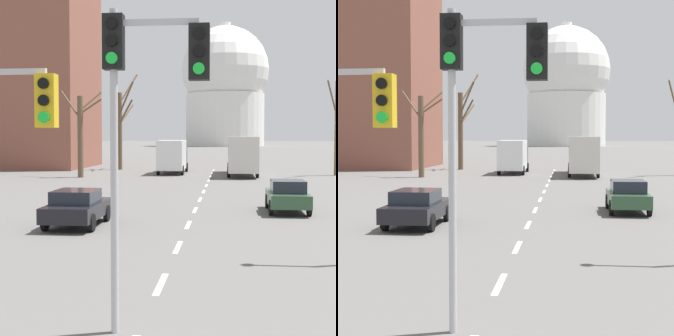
% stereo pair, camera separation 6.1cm
% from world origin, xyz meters
% --- Properties ---
extents(lane_stripe_1, '(0.16, 2.00, 0.01)m').
position_xyz_m(lane_stripe_1, '(0.00, 9.15, 0.00)').
color(lane_stripe_1, silver).
rests_on(lane_stripe_1, ground_plane).
extents(lane_stripe_2, '(0.16, 2.00, 0.01)m').
position_xyz_m(lane_stripe_2, '(0.00, 13.65, 0.00)').
color(lane_stripe_2, silver).
rests_on(lane_stripe_2, ground_plane).
extents(lane_stripe_3, '(0.16, 2.00, 0.01)m').
position_xyz_m(lane_stripe_3, '(0.00, 18.15, 0.00)').
color(lane_stripe_3, silver).
rests_on(lane_stripe_3, ground_plane).
extents(lane_stripe_4, '(0.16, 2.00, 0.01)m').
position_xyz_m(lane_stripe_4, '(0.00, 22.65, 0.00)').
color(lane_stripe_4, silver).
rests_on(lane_stripe_4, ground_plane).
extents(lane_stripe_5, '(0.16, 2.00, 0.01)m').
position_xyz_m(lane_stripe_5, '(0.00, 27.15, 0.00)').
color(lane_stripe_5, silver).
rests_on(lane_stripe_5, ground_plane).
extents(lane_stripe_6, '(0.16, 2.00, 0.01)m').
position_xyz_m(lane_stripe_6, '(0.00, 31.65, 0.00)').
color(lane_stripe_6, silver).
rests_on(lane_stripe_6, ground_plane).
extents(lane_stripe_7, '(0.16, 2.00, 0.01)m').
position_xyz_m(lane_stripe_7, '(0.00, 36.15, 0.00)').
color(lane_stripe_7, silver).
rests_on(lane_stripe_7, ground_plane).
extents(lane_stripe_8, '(0.16, 2.00, 0.01)m').
position_xyz_m(lane_stripe_8, '(0.00, 40.65, 0.00)').
color(lane_stripe_8, silver).
rests_on(lane_stripe_8, ground_plane).
extents(lane_stripe_9, '(0.16, 2.00, 0.01)m').
position_xyz_m(lane_stripe_9, '(0.00, 45.15, 0.00)').
color(lane_stripe_9, silver).
rests_on(lane_stripe_9, ground_plane).
extents(lane_stripe_10, '(0.16, 2.00, 0.01)m').
position_xyz_m(lane_stripe_10, '(0.00, 49.65, 0.00)').
color(lane_stripe_10, silver).
rests_on(lane_stripe_10, ground_plane).
extents(lane_stripe_11, '(0.16, 2.00, 0.01)m').
position_xyz_m(lane_stripe_11, '(0.00, 54.15, 0.00)').
color(lane_stripe_11, silver).
rests_on(lane_stripe_11, ground_plane).
extents(traffic_signal_centre_tall, '(1.87, 0.34, 5.77)m').
position_xyz_m(traffic_signal_centre_tall, '(0.08, 5.77, 4.37)').
color(traffic_signal_centre_tall, '#B2B2B7').
rests_on(traffic_signal_centre_tall, ground_plane).
extents(sedan_near_left, '(1.72, 3.81, 1.52)m').
position_xyz_m(sedan_near_left, '(3.16, 63.93, 0.78)').
color(sedan_near_left, silver).
rests_on(sedan_near_left, ground_plane).
extents(sedan_near_right, '(1.96, 4.18, 1.44)m').
position_xyz_m(sedan_near_right, '(-4.33, 17.41, 0.76)').
color(sedan_near_right, black).
rests_on(sedan_near_right, ground_plane).
extents(sedan_mid_centre, '(1.85, 3.97, 1.51)m').
position_xyz_m(sedan_mid_centre, '(4.31, 22.37, 0.78)').
color(sedan_mid_centre, '#2D4C33').
rests_on(sedan_mid_centre, ground_plane).
extents(city_bus, '(2.66, 10.80, 3.48)m').
position_xyz_m(city_bus, '(2.78, 47.07, 2.05)').
color(city_bus, beige).
rests_on(city_bus, ground_plane).
extents(delivery_truck, '(2.44, 7.20, 3.14)m').
position_xyz_m(delivery_truck, '(-3.69, 48.59, 1.70)').
color(delivery_truck, '#333842').
rests_on(delivery_truck, ground_plane).
extents(bare_tree_left_near, '(2.16, 4.70, 10.25)m').
position_xyz_m(bare_tree_left_near, '(-9.74, 54.30, 4.61)').
color(bare_tree_left_near, brown).
rests_on(bare_tree_left_near, ground_plane).
extents(bare_tree_left_far, '(4.18, 2.24, 7.61)m').
position_xyz_m(bare_tree_left_far, '(-11.06, 42.94, 3.85)').
color(bare_tree_left_far, brown).
rests_on(bare_tree_left_far, ground_plane).
extents(capitol_dome, '(30.45, 30.45, 43.01)m').
position_xyz_m(capitol_dome, '(0.00, 194.73, 20.95)').
color(capitol_dome, silver).
rests_on(capitol_dome, ground_plane).
extents(apartment_block_left, '(18.00, 14.00, 27.47)m').
position_xyz_m(apartment_block_left, '(-23.29, 58.12, 13.74)').
color(apartment_block_left, brown).
rests_on(apartment_block_left, ground_plane).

